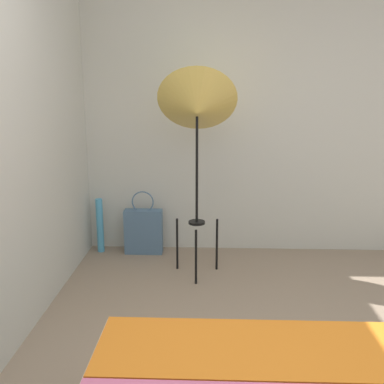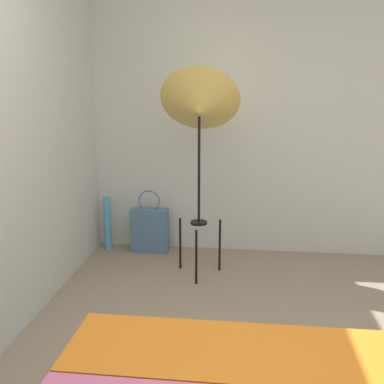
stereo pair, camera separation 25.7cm
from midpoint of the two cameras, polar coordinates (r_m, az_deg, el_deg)
name	(u,v)px [view 1 (the left image)]	position (r m, az deg, el deg)	size (l,w,h in m)	color
wall_back	(243,116)	(4.24, 4.77, 9.65)	(8.00, 0.05, 2.60)	beige
wall_side_left	(12,133)	(2.99, -24.20, 6.83)	(0.05, 8.00, 2.60)	beige
photo_umbrella	(197,109)	(3.59, -1.45, 10.53)	(0.64, 0.53, 1.72)	black
tote_bag	(144,231)	(4.34, -7.88, -4.93)	(0.36, 0.13, 0.61)	slate
paper_roll	(100,225)	(4.43, -13.25, -4.18)	(0.07, 0.07, 0.53)	#4CA3D1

